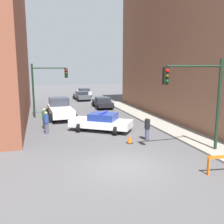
{
  "coord_description": "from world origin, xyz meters",
  "views": [
    {
      "loc": [
        -3.91,
        -11.1,
        4.85
      ],
      "look_at": [
        1.2,
        6.18,
        1.62
      ],
      "focal_mm": 40.0,
      "sensor_mm": 36.0,
      "label": 1
    }
  ],
  "objects_px": {
    "pedestrian_crossing": "(46,122)",
    "barrier_mid": "(223,161)",
    "pedestrian_sidewalk": "(147,128)",
    "traffic_light_near": "(202,92)",
    "traffic_cone": "(130,138)",
    "parked_car_near": "(103,102)",
    "parked_car_mid": "(82,96)",
    "pedestrian_corner": "(44,118)",
    "police_car": "(101,122)",
    "traffic_light_far": "(45,83)",
    "parked_car_far": "(84,92)",
    "white_truck": "(60,109)"
  },
  "relations": [
    {
      "from": "police_car",
      "to": "traffic_light_near",
      "type": "bearing_deg",
      "value": -113.06
    },
    {
      "from": "traffic_light_far",
      "to": "parked_car_near",
      "type": "bearing_deg",
      "value": 29.91
    },
    {
      "from": "traffic_light_near",
      "to": "pedestrian_sidewalk",
      "type": "xyz_separation_m",
      "value": [
        -1.78,
        3.13,
        -2.67
      ]
    },
    {
      "from": "pedestrian_corner",
      "to": "barrier_mid",
      "type": "bearing_deg",
      "value": -171.55
    },
    {
      "from": "barrier_mid",
      "to": "traffic_cone",
      "type": "xyz_separation_m",
      "value": [
        -2.46,
        5.65,
        -0.3
      ]
    },
    {
      "from": "police_car",
      "to": "white_truck",
      "type": "xyz_separation_m",
      "value": [
        -2.61,
        6.11,
        0.18
      ]
    },
    {
      "from": "police_car",
      "to": "traffic_cone",
      "type": "bearing_deg",
      "value": -130.29
    },
    {
      "from": "barrier_mid",
      "to": "parked_car_far",
      "type": "bearing_deg",
      "value": 90.83
    },
    {
      "from": "pedestrian_crossing",
      "to": "barrier_mid",
      "type": "bearing_deg",
      "value": -143.85
    },
    {
      "from": "police_car",
      "to": "parked_car_near",
      "type": "height_order",
      "value": "police_car"
    },
    {
      "from": "pedestrian_crossing",
      "to": "pedestrian_sidewalk",
      "type": "relative_size",
      "value": 1.0
    },
    {
      "from": "pedestrian_corner",
      "to": "traffic_cone",
      "type": "distance_m",
      "value": 7.59
    },
    {
      "from": "traffic_light_near",
      "to": "barrier_mid",
      "type": "relative_size",
      "value": 3.27
    },
    {
      "from": "traffic_light_near",
      "to": "pedestrian_sidewalk",
      "type": "height_order",
      "value": "traffic_light_near"
    },
    {
      "from": "white_truck",
      "to": "barrier_mid",
      "type": "xyz_separation_m",
      "value": [
        6.05,
        -15.37,
        -0.29
      ]
    },
    {
      "from": "traffic_light_near",
      "to": "parked_car_mid",
      "type": "relative_size",
      "value": 1.19
    },
    {
      "from": "white_truck",
      "to": "pedestrian_sidewalk",
      "type": "distance_m",
      "value": 10.65
    },
    {
      "from": "parked_car_near",
      "to": "traffic_light_far",
      "type": "bearing_deg",
      "value": -147.65
    },
    {
      "from": "white_truck",
      "to": "pedestrian_sidewalk",
      "type": "bearing_deg",
      "value": -64.88
    },
    {
      "from": "barrier_mid",
      "to": "traffic_cone",
      "type": "relative_size",
      "value": 2.43
    },
    {
      "from": "police_car",
      "to": "barrier_mid",
      "type": "height_order",
      "value": "police_car"
    },
    {
      "from": "parked_car_mid",
      "to": "pedestrian_sidewalk",
      "type": "distance_m",
      "value": 22.15
    },
    {
      "from": "police_car",
      "to": "pedestrian_corner",
      "type": "relative_size",
      "value": 2.96
    },
    {
      "from": "parked_car_near",
      "to": "parked_car_mid",
      "type": "relative_size",
      "value": 1.0
    },
    {
      "from": "traffic_light_far",
      "to": "parked_car_mid",
      "type": "xyz_separation_m",
      "value": [
        5.58,
        11.88,
        -2.72
      ]
    },
    {
      "from": "parked_car_near",
      "to": "pedestrian_sidewalk",
      "type": "relative_size",
      "value": 2.63
    },
    {
      "from": "police_car",
      "to": "pedestrian_crossing",
      "type": "bearing_deg",
      "value": 119.38
    },
    {
      "from": "traffic_light_near",
      "to": "parked_car_near",
      "type": "relative_size",
      "value": 1.19
    },
    {
      "from": "pedestrian_crossing",
      "to": "pedestrian_corner",
      "type": "xyz_separation_m",
      "value": [
        -0.1,
        1.55,
        0.0
      ]
    },
    {
      "from": "pedestrian_crossing",
      "to": "pedestrian_sidewalk",
      "type": "xyz_separation_m",
      "value": [
        6.42,
        -3.69,
        0.0
      ]
    },
    {
      "from": "white_truck",
      "to": "pedestrian_corner",
      "type": "relative_size",
      "value": 3.3
    },
    {
      "from": "traffic_light_far",
      "to": "barrier_mid",
      "type": "relative_size",
      "value": 3.27
    },
    {
      "from": "parked_car_near",
      "to": "pedestrian_corner",
      "type": "xyz_separation_m",
      "value": [
        -7.05,
        -8.92,
        0.19
      ]
    },
    {
      "from": "police_car",
      "to": "parked_car_mid",
      "type": "distance_m",
      "value": 18.89
    },
    {
      "from": "pedestrian_crossing",
      "to": "traffic_cone",
      "type": "height_order",
      "value": "pedestrian_crossing"
    },
    {
      "from": "parked_car_far",
      "to": "traffic_light_near",
      "type": "bearing_deg",
      "value": -90.98
    },
    {
      "from": "traffic_light_near",
      "to": "traffic_light_far",
      "type": "height_order",
      "value": "traffic_light_near"
    },
    {
      "from": "pedestrian_crossing",
      "to": "pedestrian_sidewalk",
      "type": "distance_m",
      "value": 7.41
    },
    {
      "from": "pedestrian_sidewalk",
      "to": "barrier_mid",
      "type": "distance_m",
      "value": 6.04
    },
    {
      "from": "traffic_light_far",
      "to": "police_car",
      "type": "bearing_deg",
      "value": -60.49
    },
    {
      "from": "white_truck",
      "to": "pedestrian_crossing",
      "type": "distance_m",
      "value": 5.93
    },
    {
      "from": "traffic_light_near",
      "to": "traffic_cone",
      "type": "distance_m",
      "value": 5.32
    },
    {
      "from": "white_truck",
      "to": "pedestrian_sidewalk",
      "type": "xyz_separation_m",
      "value": [
        4.94,
        -9.43,
        -0.04
      ]
    },
    {
      "from": "parked_car_near",
      "to": "parked_car_far",
      "type": "relative_size",
      "value": 1.0
    },
    {
      "from": "parked_car_far",
      "to": "pedestrian_crossing",
      "type": "height_order",
      "value": "pedestrian_crossing"
    },
    {
      "from": "traffic_light_near",
      "to": "barrier_mid",
      "type": "xyz_separation_m",
      "value": [
        -0.67,
        -2.8,
        -2.91
      ]
    },
    {
      "from": "pedestrian_crossing",
      "to": "parked_car_near",
      "type": "bearing_deg",
      "value": -35.5
    },
    {
      "from": "traffic_light_far",
      "to": "parked_car_mid",
      "type": "bearing_deg",
      "value": 64.83
    },
    {
      "from": "parked_car_mid",
      "to": "pedestrian_corner",
      "type": "relative_size",
      "value": 2.64
    },
    {
      "from": "barrier_mid",
      "to": "police_car",
      "type": "bearing_deg",
      "value": 110.38
    }
  ]
}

